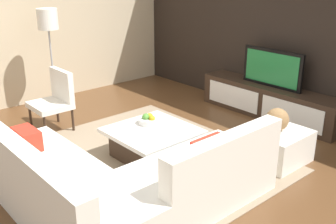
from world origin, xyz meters
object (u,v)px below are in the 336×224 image
media_console (269,101)px  fruit_bowl (149,120)px  floor_lamp (48,26)px  decorative_ball (277,119)px  sectional_couch (115,182)px  coffee_table (152,143)px  television (272,68)px  accent_chair_near (55,97)px  ottoman (275,145)px

media_console → fruit_bowl: size_ratio=8.48×
floor_lamp → decorative_ball: size_ratio=5.95×
sectional_couch → coffee_table: size_ratio=2.41×
media_console → floor_lamp: 3.66m
sectional_couch → decorative_ball: bearing=78.0°
media_console → television: television is taller
television → decorative_ball: 1.55m
television → accent_chair_near: bearing=-122.7°
coffee_table → fruit_bowl: fruit_bowl is taller
sectional_couch → fruit_bowl: (-0.78, 1.06, 0.15)m
sectional_couch → television: bearing=98.8°
fruit_bowl → decorative_ball: decorative_ball is taller
media_console → ottoman: size_ratio=3.39×
coffee_table → television: bearing=87.5°
sectional_couch → ottoman: bearing=78.0°
floor_lamp → ottoman: size_ratio=2.35×
television → coffee_table: television is taller
media_console → ottoman: 1.53m
floor_lamp → sectional_couch: bearing=-16.1°
fruit_bowl → decorative_ball: (1.22, 0.99, 0.11)m
sectional_couch → coffee_table: sectional_couch is taller
television → decorative_ball: size_ratio=3.74×
media_console → decorative_ball: decorative_ball is taller
sectional_couch → decorative_ball: 2.11m
coffee_table → decorative_ball: bearing=46.3°
media_console → sectional_couch: (0.50, -3.26, 0.03)m
accent_chair_near → decorative_ball: accent_chair_near is taller
television → decorative_ball: bearing=-52.1°
media_console → floor_lamp: size_ratio=1.44×
media_console → coffee_table: media_console is taller
television → floor_lamp: size_ratio=0.63×
ottoman → fruit_bowl: (-1.22, -0.99, 0.23)m
coffee_table → accent_chair_near: size_ratio=1.12×
coffee_table → sectional_couch: bearing=-58.0°
sectional_couch → floor_lamp: floor_lamp is taller
sectional_couch → fruit_bowl: bearing=126.5°
sectional_couch → ottoman: (0.44, 2.05, -0.08)m
ottoman → fruit_bowl: bearing=-140.9°
ottoman → television: bearing=127.9°
floor_lamp → ottoman: floor_lamp is taller
television → coffee_table: 2.37m
accent_chair_near → floor_lamp: floor_lamp is taller
sectional_couch → decorative_ball: size_ratio=8.49×
accent_chair_near → ottoman: accent_chair_near is taller
television → sectional_couch: television is taller
television → decorative_ball: (0.94, -1.21, -0.25)m
accent_chair_near → coffee_table: bearing=13.4°
coffee_table → decorative_ball: 1.54m
sectional_couch → accent_chair_near: size_ratio=2.70×
fruit_bowl → floor_lamp: bearing=-175.3°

